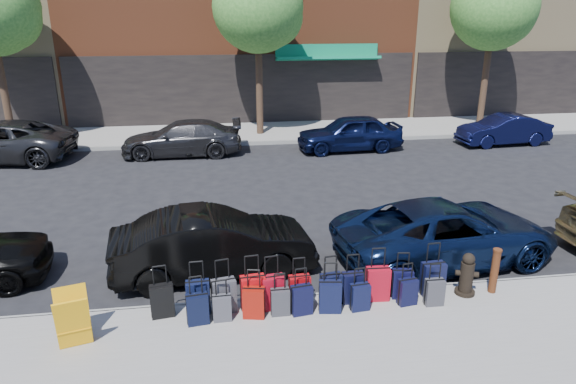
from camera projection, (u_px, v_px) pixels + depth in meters
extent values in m
plane|color=black|center=(274.00, 216.00, 14.23)|extent=(120.00, 120.00, 0.00)
cube|color=gray|center=(321.00, 365.00, 8.15)|extent=(60.00, 4.00, 0.15)
cube|color=gray|center=(248.00, 133.00, 23.53)|extent=(60.00, 4.00, 0.15)
cube|color=gray|center=(300.00, 298.00, 10.03)|extent=(60.00, 0.08, 0.15)
cube|color=gray|center=(252.00, 143.00, 21.65)|extent=(60.00, 0.08, 0.15)
cube|color=black|center=(245.00, 91.00, 24.81)|extent=(16.66, 0.15, 3.40)
cube|color=#0D7B54|center=(328.00, 58.00, 24.51)|extent=(5.00, 0.91, 0.27)
cube|color=#0D7B54|center=(327.00, 50.00, 24.67)|extent=(5.00, 0.10, 0.60)
cube|color=black|center=(549.00, 84.00, 26.94)|extent=(14.70, 0.15, 3.40)
cylinder|color=black|center=(3.00, 84.00, 20.90)|extent=(0.30, 0.30, 4.80)
sphere|color=#2F7226|center=(7.00, 17.00, 20.11)|extent=(2.58, 2.58, 2.58)
cylinder|color=black|center=(259.00, 79.00, 22.30)|extent=(0.30, 0.30, 4.80)
sphere|color=#2F7226|center=(258.00, 7.00, 21.31)|extent=(3.80, 3.80, 3.80)
sphere|color=#2F7226|center=(272.00, 16.00, 21.51)|extent=(2.58, 2.58, 2.58)
cylinder|color=black|center=(485.00, 75.00, 23.71)|extent=(0.30, 0.30, 4.80)
sphere|color=#2F7226|center=(494.00, 7.00, 22.71)|extent=(3.80, 3.80, 3.80)
sphere|color=#2F7226|center=(506.00, 16.00, 22.92)|extent=(2.58, 2.58, 2.58)
cube|color=black|center=(162.00, 301.00, 9.23)|extent=(0.44, 0.28, 0.61)
cylinder|color=black|center=(159.00, 268.00, 9.01)|extent=(0.23, 0.07, 0.03)
cube|color=black|center=(198.00, 297.00, 9.33)|extent=(0.43, 0.25, 0.63)
cylinder|color=black|center=(196.00, 264.00, 9.10)|extent=(0.24, 0.04, 0.03)
cube|color=#3A393E|center=(224.00, 296.00, 9.36)|extent=(0.47, 0.32, 0.64)
cylinder|color=black|center=(222.00, 262.00, 9.13)|extent=(0.24, 0.08, 0.03)
cube|color=#B10B0F|center=(253.00, 293.00, 9.43)|extent=(0.47, 0.29, 0.67)
cylinder|color=black|center=(252.00, 258.00, 9.19)|extent=(0.25, 0.06, 0.03)
cube|color=maroon|center=(273.00, 292.00, 9.48)|extent=(0.46, 0.30, 0.65)
cylinder|color=black|center=(272.00, 258.00, 9.24)|extent=(0.24, 0.07, 0.03)
cube|color=#99090E|center=(300.00, 290.00, 9.60)|extent=(0.41, 0.24, 0.59)
cylinder|color=black|center=(300.00, 260.00, 9.38)|extent=(0.22, 0.04, 0.03)
cube|color=black|center=(331.00, 289.00, 9.65)|extent=(0.42, 0.26, 0.59)
cylinder|color=black|center=(332.00, 258.00, 9.44)|extent=(0.22, 0.06, 0.03)
cube|color=black|center=(353.00, 287.00, 9.69)|extent=(0.40, 0.23, 0.60)
cylinder|color=black|center=(354.00, 256.00, 9.47)|extent=(0.23, 0.04, 0.03)
cube|color=#A20A1B|center=(378.00, 284.00, 9.76)|extent=(0.45, 0.27, 0.66)
cylinder|color=black|center=(380.00, 250.00, 9.52)|extent=(0.25, 0.05, 0.03)
cube|color=black|center=(402.00, 284.00, 9.84)|extent=(0.41, 0.26, 0.58)
cylinder|color=black|center=(405.00, 255.00, 9.63)|extent=(0.22, 0.06, 0.03)
cube|color=black|center=(433.00, 279.00, 9.94)|extent=(0.46, 0.27, 0.66)
cylinder|color=black|center=(436.00, 245.00, 9.70)|extent=(0.25, 0.05, 0.03)
cube|color=black|center=(198.00, 309.00, 9.03)|extent=(0.41, 0.27, 0.56)
cylinder|color=black|center=(195.00, 279.00, 8.82)|extent=(0.21, 0.06, 0.03)
cube|color=#3E3E43|center=(222.00, 308.00, 9.13)|extent=(0.33, 0.20, 0.48)
cylinder|color=black|center=(221.00, 282.00, 8.95)|extent=(0.18, 0.04, 0.03)
cube|color=maroon|center=(254.00, 303.00, 9.21)|extent=(0.42, 0.30, 0.57)
cylinder|color=black|center=(253.00, 272.00, 9.00)|extent=(0.22, 0.07, 0.03)
cube|color=#333337|center=(280.00, 302.00, 9.30)|extent=(0.34, 0.20, 0.50)
cylinder|color=black|center=(280.00, 275.00, 9.12)|extent=(0.19, 0.03, 0.03)
cube|color=black|center=(302.00, 300.00, 9.32)|extent=(0.40, 0.27, 0.55)
cylinder|color=black|center=(302.00, 270.00, 9.12)|extent=(0.21, 0.06, 0.03)
cube|color=black|center=(330.00, 297.00, 9.38)|extent=(0.43, 0.29, 0.60)
cylinder|color=black|center=(331.00, 265.00, 9.17)|extent=(0.23, 0.06, 0.03)
cube|color=black|center=(360.00, 297.00, 9.45)|extent=(0.37, 0.24, 0.51)
cylinder|color=black|center=(361.00, 270.00, 9.26)|extent=(0.20, 0.05, 0.03)
cube|color=black|center=(407.00, 292.00, 9.63)|extent=(0.37, 0.25, 0.51)
cylinder|color=black|center=(410.00, 265.00, 9.44)|extent=(0.20, 0.06, 0.03)
cube|color=#35353A|center=(434.00, 292.00, 9.61)|extent=(0.35, 0.21, 0.51)
cylinder|color=black|center=(437.00, 266.00, 9.42)|extent=(0.20, 0.04, 0.03)
cylinder|color=black|center=(464.00, 292.00, 10.06)|extent=(0.39, 0.39, 0.06)
cylinder|color=black|center=(466.00, 277.00, 9.94)|extent=(0.26, 0.26, 0.61)
sphere|color=black|center=(469.00, 259.00, 9.82)|extent=(0.24, 0.24, 0.24)
cylinder|color=black|center=(467.00, 274.00, 9.92)|extent=(0.44, 0.26, 0.11)
cylinder|color=#38190C|center=(495.00, 271.00, 9.97)|extent=(0.15, 0.15, 0.90)
cylinder|color=#38190C|center=(498.00, 250.00, 9.82)|extent=(0.17, 0.17, 0.04)
cube|color=#F2A60D|center=(73.00, 324.00, 8.25)|extent=(0.57, 0.36, 0.94)
cube|color=#F2A60D|center=(72.00, 313.00, 8.55)|extent=(0.57, 0.36, 0.94)
cube|color=#F2A60D|center=(74.00, 326.00, 8.45)|extent=(0.60, 0.47, 0.02)
imported|color=black|center=(214.00, 244.00, 10.91)|extent=(4.43, 2.01, 1.41)
imported|color=#0D1A3A|center=(446.00, 232.00, 11.49)|extent=(5.29, 2.99, 1.40)
imported|color=#303032|center=(182.00, 138.00, 20.01)|extent=(4.66, 1.97, 1.34)
imported|color=#0C1438|center=(349.00, 133.00, 20.66)|extent=(4.29, 1.90, 1.43)
imported|color=black|center=(503.00, 130.00, 21.59)|extent=(3.90, 1.58, 1.26)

